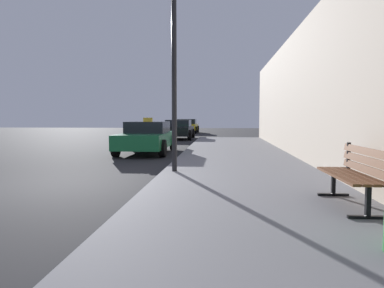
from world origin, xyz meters
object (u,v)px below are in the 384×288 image
object	(u,v)px
car_green	(147,137)
car_black	(178,129)
bench	(356,172)
street_lamp	(174,36)
car_yellow	(187,126)

from	to	relation	value
car_green	car_black	size ratio (longest dim) A/B	1.01
bench	street_lamp	xyz separation A→B (m)	(-3.09, 3.14, 2.69)
street_lamp	car_black	distance (m)	15.35
bench	car_green	size ratio (longest dim) A/B	0.37
street_lamp	car_black	world-z (taller)	street_lamp
street_lamp	car_green	xyz separation A→B (m)	(-1.86, 5.67, -2.70)
bench	car_black	bearing A→B (deg)	103.84
car_black	bench	bearing A→B (deg)	104.87
bench	car_yellow	size ratio (longest dim) A/B	0.38
bench	car_green	world-z (taller)	car_green
bench	car_black	size ratio (longest dim) A/B	0.37
car_yellow	car_black	bearing A→B (deg)	92.01
car_green	car_yellow	world-z (taller)	car_green
car_black	car_yellow	size ratio (longest dim) A/B	1.03
car_green	car_black	bearing A→B (deg)	-90.79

